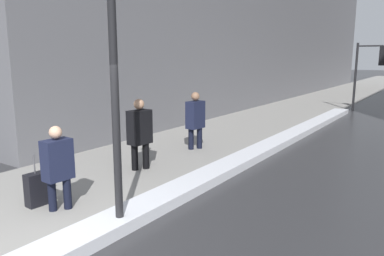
{
  "coord_description": "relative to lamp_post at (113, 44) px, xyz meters",
  "views": [
    {
      "loc": [
        4.2,
        -2.75,
        2.61
      ],
      "look_at": [
        -0.4,
        4.0,
        1.05
      ],
      "focal_mm": 35.0,
      "sensor_mm": 36.0,
      "label": 1
    }
  ],
  "objects": [
    {
      "name": "snow_bank_curb",
      "position": [
        -0.07,
        5.99,
        -2.69
      ],
      "size": [
        0.62,
        17.3,
        0.2
      ],
      "color": "silver",
      "rests_on": "ground"
    },
    {
      "name": "pedestrian_trailing",
      "position": [
        -1.81,
        2.48,
        -1.86
      ],
      "size": [
        0.35,
        0.56,
        1.67
      ],
      "rotation": [
        0.0,
        0.0,
        -1.64
      ],
      "color": "black",
      "rests_on": "ground"
    },
    {
      "name": "pedestrian_in_glasses",
      "position": [
        -1.85,
        4.86,
        -1.88
      ],
      "size": [
        0.35,
        0.55,
        1.64
      ],
      "rotation": [
        0.0,
        0.0,
        -1.64
      ],
      "color": "black",
      "rests_on": "ground"
    },
    {
      "name": "lamp_post",
      "position": [
        0.0,
        0.0,
        0.0
      ],
      "size": [
        0.28,
        0.28,
        4.63
      ],
      "color": "black",
      "rests_on": "ground"
    },
    {
      "name": "sidewalk_slab",
      "position": [
        -2.25,
        13.93,
        -2.78
      ],
      "size": [
        4.0,
        80.0,
        0.01
      ],
      "color": "gray",
      "rests_on": "ground"
    },
    {
      "name": "ground_plane",
      "position": [
        -0.25,
        -1.07,
        -2.79
      ],
      "size": [
        160.0,
        160.0,
        0.0
      ],
      "primitive_type": "plane",
      "color": "#2D2D30"
    },
    {
      "name": "pedestrian_nearside",
      "position": [
        -1.36,
        -0.07,
        -1.97
      ],
      "size": [
        0.31,
        0.5,
        1.48
      ],
      "rotation": [
        0.0,
        0.0,
        -1.64
      ],
      "color": "black",
      "rests_on": "ground"
    },
    {
      "name": "rolling_suitcase",
      "position": [
        -1.86,
        -0.18,
        -2.49
      ],
      "size": [
        0.24,
        0.37,
        0.95
      ],
      "rotation": [
        0.0,
        0.0,
        -1.64
      ],
      "color": "black",
      "rests_on": "ground"
    },
    {
      "name": "traffic_light_near",
      "position": [
        0.95,
        15.67,
        -0.45
      ],
      "size": [
        1.31,
        0.35,
        3.26
      ],
      "rotation": [
        0.0,
        0.0,
        0.07
      ],
      "color": "black",
      "rests_on": "ground"
    }
  ]
}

